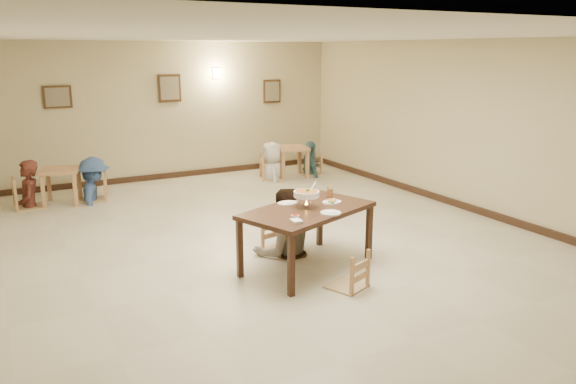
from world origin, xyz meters
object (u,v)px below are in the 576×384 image
bg_chair_rl (272,155)px  bg_diner_c (272,142)px  bg_diner_a (25,160)px  bg_diner_d (311,141)px  bg_chair_rr (310,154)px  chair_near (347,252)px  curry_warmer (307,194)px  chair_far (281,220)px  drink_glass (330,192)px  main_table (307,214)px  bg_chair_lr (93,176)px  bg_table_left (61,176)px  bg_chair_ll (27,179)px  bg_table_right (291,153)px  bg_diner_b (92,157)px  main_diner (284,188)px

bg_chair_rl → bg_diner_c: bg_diner_c is taller
bg_diner_a → bg_diner_d: bg_diner_a is taller
bg_chair_rr → chair_near: bearing=-22.1°
bg_diner_a → curry_warmer: bearing=35.1°
curry_warmer → bg_diner_a: (-3.02, 4.89, -0.11)m
chair_far → drink_glass: drink_glass is taller
main_table → bg_diner_a: 5.78m
drink_glass → bg_chair_lr: bearing=117.9°
chair_near → bg_table_left: 6.28m
drink_glass → bg_table_left: drink_glass is taller
bg_chair_lr → bg_diner_a: (-1.14, 0.03, 0.40)m
main_table → bg_chair_lr: bearing=90.6°
chair_far → bg_chair_ll: 5.16m
bg_table_left → bg_chair_rr: (5.42, 0.01, -0.08)m
main_table → bg_chair_rr: (2.98, 4.97, -0.27)m
drink_glass → chair_far: bearing=144.4°
chair_far → bg_table_left: bearing=107.5°
bg_chair_ll → bg_diner_d: 6.00m
bg_diner_c → bg_table_right: bearing=110.7°
curry_warmer → bg_diner_a: size_ratio=0.21×
curry_warmer → bg_chair_ll: curry_warmer is taller
main_table → bg_table_right: size_ratio=2.43×
drink_glass → bg_diner_a: size_ratio=0.09×
chair_near → bg_diner_a: (-3.11, 5.72, 0.43)m
bg_chair_lr → bg_diner_b: (0.00, 0.00, 0.36)m
bg_diner_b → bg_diner_c: (3.83, 0.01, -0.01)m
chair_near → bg_chair_rr: (2.88, 5.75, 0.01)m
main_table → chair_far: chair_far is taller
main_table → bg_table_right: bearing=43.3°
bg_chair_ll → bg_diner_c: bearing=-92.1°
bg_diner_a → bg_chair_rr: bearing=93.7°
bg_table_left → bg_chair_ll: 0.57m
main_table → bg_diner_c: bg_diner_c is taller
bg_chair_rl → bg_chair_ll: bearing=107.3°
bg_table_right → bg_diner_d: (0.51, 0.02, 0.22)m
bg_chair_lr → bg_chair_rl: bg_chair_rl is taller
bg_table_right → bg_diner_b: bearing=-179.4°
bg_table_left → drink_glass: bearing=-57.0°
main_table → bg_chair_rl: 5.30m
bg_chair_rr → bg_diner_c: size_ratio=0.56×
chair_far → bg_chair_rr: 5.18m
bg_table_left → bg_diner_c: bg_diner_c is taller
bg_diner_b → chair_far: bearing=-142.9°
bg_chair_rr → bg_diner_b: bearing=-84.7°
drink_glass → bg_chair_rl: bearing=72.9°
main_diner → drink_glass: 0.64m
main_diner → bg_table_left: main_diner is taller
main_table → bg_table_right: main_table is taller
chair_far → drink_glass: (0.56, -0.40, 0.44)m
bg_chair_rr → bg_diner_c: 1.09m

